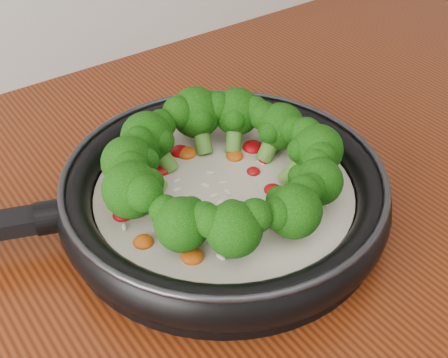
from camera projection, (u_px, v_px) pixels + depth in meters
skillet at (220, 186)px, 0.63m from camera, size 0.58×0.45×0.10m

